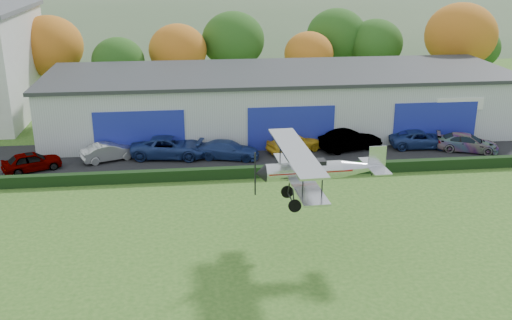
{
  "coord_description": "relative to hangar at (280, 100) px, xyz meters",
  "views": [
    {
      "loc": [
        -3.14,
        -23.32,
        15.45
      ],
      "look_at": [
        0.71,
        9.63,
        3.65
      ],
      "focal_mm": 41.88,
      "sensor_mm": 36.0,
      "label": 1
    }
  ],
  "objects": [
    {
      "name": "hangar",
      "position": [
        0.0,
        0.0,
        0.0
      ],
      "size": [
        40.6,
        12.6,
        5.3
      ],
      "color": "#B2B7BC",
      "rests_on": "ground"
    },
    {
      "name": "car_7",
      "position": [
        13.97,
        -8.07,
        -1.91
      ],
      "size": [
        5.2,
        3.51,
        1.4
      ],
      "primitive_type": "imported",
      "rotation": [
        0.0,
        0.0,
        1.22
      ],
      "color": "gray",
      "rests_on": "apron"
    },
    {
      "name": "car_5",
      "position": [
        4.71,
        -6.73,
        -1.78
      ],
      "size": [
        5.3,
        3.03,
        1.65
      ],
      "primitive_type": "imported",
      "rotation": [
        0.0,
        0.0,
        1.84
      ],
      "color": "gray",
      "rests_on": "apron"
    },
    {
      "name": "tree_belt",
      "position": [
        -4.15,
        12.64,
        2.95
      ],
      "size": [
        75.7,
        13.22,
        10.12
      ],
      "color": "#3D2614",
      "rests_on": "ground"
    },
    {
      "name": "hedge",
      "position": [
        -2.0,
        -11.78,
        -2.26
      ],
      "size": [
        46.0,
        0.6,
        0.8
      ],
      "primitive_type": "cube",
      "color": "black",
      "rests_on": "ground"
    },
    {
      "name": "car_1",
      "position": [
        -14.31,
        -7.03,
        -1.92
      ],
      "size": [
        4.43,
        2.96,
        1.38
      ],
      "primitive_type": "imported",
      "rotation": [
        0.0,
        0.0,
        1.97
      ],
      "color": "silver",
      "rests_on": "apron"
    },
    {
      "name": "car_4",
      "position": [
        0.14,
        -6.65,
        -1.84
      ],
      "size": [
        4.84,
        3.3,
        1.53
      ],
      "primitive_type": "imported",
      "rotation": [
        0.0,
        0.0,
        1.94
      ],
      "color": "gold",
      "rests_on": "apron"
    },
    {
      "name": "car_3",
      "position": [
        -5.19,
        -7.63,
        -1.91
      ],
      "size": [
        5.12,
        3.06,
        1.39
      ],
      "primitive_type": "imported",
      "rotation": [
        0.0,
        0.0,
        1.32
      ],
      "color": "navy",
      "rests_on": "apron"
    },
    {
      "name": "car_2",
      "position": [
        -9.73,
        -6.84,
        -1.79
      ],
      "size": [
        6.19,
        3.5,
        1.63
      ],
      "primitive_type": "imported",
      "rotation": [
        0.0,
        0.0,
        1.43
      ],
      "color": "navy",
      "rests_on": "apron"
    },
    {
      "name": "distant_hills",
      "position": [
        -9.38,
        112.02,
        -15.7
      ],
      "size": [
        430.0,
        196.0,
        56.0
      ],
      "color": "#4C6642",
      "rests_on": "ground"
    },
    {
      "name": "apron",
      "position": [
        -2.0,
        -6.98,
        -2.63
      ],
      "size": [
        48.0,
        9.0,
        0.05
      ],
      "primitive_type": "cube",
      "color": "black",
      "rests_on": "ground"
    },
    {
      "name": "biplane",
      "position": [
        -1.7,
        -22.68,
        1.94
      ],
      "size": [
        7.04,
        8.04,
        3.02
      ],
      "rotation": [
        0.0,
        0.0,
        0.04
      ],
      "color": "silver"
    },
    {
      "name": "car_0",
      "position": [
        -19.67,
        -8.66,
        -1.89
      ],
      "size": [
        4.5,
        3.25,
        1.42
      ],
      "primitive_type": "imported",
      "rotation": [
        0.0,
        0.0,
        1.99
      ],
      "color": "gray",
      "rests_on": "apron"
    },
    {
      "name": "car_6",
      "position": [
        10.58,
        -6.74,
        -1.91
      ],
      "size": [
        5.16,
        2.67,
        1.39
      ],
      "primitive_type": "imported",
      "rotation": [
        0.0,
        0.0,
        1.5
      ],
      "color": "navy",
      "rests_on": "apron"
    },
    {
      "name": "ground",
      "position": [
        -5.0,
        -27.98,
        -2.66
      ],
      "size": [
        300.0,
        300.0,
        0.0
      ],
      "primitive_type": "plane",
      "color": "#2F5A1C",
      "rests_on": "ground"
    }
  ]
}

